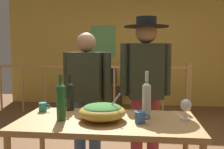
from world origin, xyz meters
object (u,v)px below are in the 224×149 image
framed_picture (103,41)px  flat_screen_tv (101,75)px  mug_blue (140,117)px  mug_teal (43,107)px  tv_console (102,97)px  person_standing_right (146,81)px  salad_bowl (102,111)px  stair_railing (115,82)px  wine_bottle_dark (70,95)px  serving_table (107,129)px  wine_bottle_clear (146,99)px  wine_bottle_green (61,101)px  wine_glass (186,106)px  person_standing_left (87,91)px

framed_picture → flat_screen_tv: size_ratio=1.05×
framed_picture → mug_blue: (0.90, -4.11, -0.70)m
flat_screen_tv → mug_teal: size_ratio=6.39×
tv_console → mug_teal: (0.01, -3.55, 0.58)m
flat_screen_tv → tv_console: bearing=90.0°
mug_blue → person_standing_right: person_standing_right is taller
framed_picture → mug_blue: size_ratio=6.13×
salad_bowl → person_standing_right: (0.35, 0.73, 0.15)m
stair_railing → flat_screen_tv: size_ratio=5.80×
salad_bowl → wine_bottle_dark: size_ratio=1.14×
flat_screen_tv → mug_teal: (0.01, -3.52, 0.07)m
serving_table → wine_bottle_clear: bearing=15.0°
wine_bottle_green → wine_glass: bearing=8.1°
serving_table → framed_picture: bearing=98.9°
salad_bowl → wine_bottle_clear: bearing=16.0°
framed_picture → stair_railing: 1.33m
wine_bottle_clear → person_standing_left: person_standing_left is taller
tv_console → wine_bottle_clear: bearing=-75.6°
mug_teal → person_standing_left: (0.30, 0.51, 0.07)m
wine_bottle_dark → mug_teal: size_ratio=3.10×
framed_picture → wine_glass: bearing=-72.2°
stair_railing → wine_bottle_green: (-0.11, -3.16, 0.27)m
wine_bottle_green → mug_teal: size_ratio=3.45×
tv_console → wine_bottle_clear: size_ratio=2.31×
stair_railing → serving_table: stair_railing is taller
tv_console → person_standing_right: 3.28m
framed_picture → person_standing_right: 3.50m
serving_table → wine_bottle_clear: wine_bottle_clear is taller
framed_picture → wine_bottle_dark: (0.25, -3.76, -0.61)m
salad_bowl → mug_teal: salad_bowl is taller
tv_console → flat_screen_tv: size_ratio=1.31×
mug_teal → tv_console: bearing=90.1°
wine_bottle_green → wine_bottle_dark: size_ratio=1.11×
salad_bowl → mug_teal: bearing=159.0°
framed_picture → person_standing_right: bearing=-74.0°
flat_screen_tv → mug_blue: 3.89m
salad_bowl → person_standing_left: size_ratio=0.25×
tv_console → mug_blue: 3.96m
salad_bowl → wine_bottle_clear: 0.38m
person_standing_right → framed_picture: bearing=-84.6°
salad_bowl → wine_bottle_green: bearing=-173.0°
wine_bottle_dark → mug_blue: wine_bottle_dark is taller
wine_glass → person_standing_left: 1.14m
wine_bottle_dark → flat_screen_tv: bearing=94.0°
framed_picture → stair_railing: bearing=-67.9°
framed_picture → salad_bowl: framed_picture is taller
tv_console → wine_bottle_dark: 3.55m
serving_table → mug_teal: mug_teal is taller
serving_table → person_standing_right: bearing=66.0°
flat_screen_tv → wine_glass: size_ratio=4.13×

